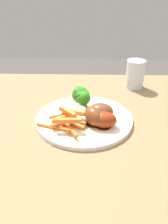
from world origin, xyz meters
The scene contains 9 objects.
dining_table centered at (0.00, 0.00, 0.62)m, with size 1.01×0.75×0.74m.
dinner_plate centered at (0.01, 0.00, 0.75)m, with size 0.28×0.28×0.01m, color white.
broccoli_floret_front centered at (0.00, 0.06, 0.79)m, with size 0.05×0.06×0.07m.
broccoli_floret_middle centered at (0.01, 0.04, 0.79)m, with size 0.04×0.04×0.06m.
carrot_fries_pile centered at (-0.02, -0.04, 0.77)m, with size 0.17×0.13×0.05m.
chicken_drumstick_near centered at (0.06, -0.01, 0.78)m, with size 0.12×0.06×0.05m.
chicken_drumstick_far centered at (0.04, -0.03, 0.78)m, with size 0.09×0.11×0.05m.
chicken_drumstick_extra centered at (0.06, -0.05, 0.77)m, with size 0.12×0.06×0.04m.
water_glass centered at (0.20, 0.24, 0.79)m, with size 0.07×0.07×0.11m, color silver.
Camera 1 is at (0.03, -0.55, 1.09)m, focal length 35.86 mm.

